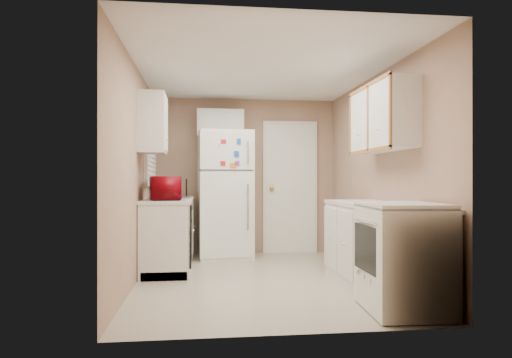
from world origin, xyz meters
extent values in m
plane|color=#C1B59B|center=(0.00, 0.00, 0.00)|extent=(3.80, 3.80, 0.00)
plane|color=white|center=(0.00, 0.00, 2.40)|extent=(3.80, 3.80, 0.00)
plane|color=tan|center=(-1.40, 0.00, 1.20)|extent=(3.80, 3.80, 0.00)
plane|color=tan|center=(1.40, 0.00, 1.20)|extent=(3.80, 3.80, 0.00)
plane|color=tan|center=(0.00, 1.90, 1.20)|extent=(2.80, 2.80, 0.00)
plane|color=tan|center=(0.00, -1.90, 1.20)|extent=(2.80, 2.80, 0.00)
cube|color=silver|center=(-1.10, 0.90, 0.45)|extent=(0.60, 1.80, 0.90)
cube|color=black|center=(-0.81, 0.30, 0.49)|extent=(0.03, 0.58, 0.72)
cube|color=gray|center=(-1.10, 1.05, 0.86)|extent=(0.54, 0.74, 0.16)
imported|color=maroon|center=(-1.11, 0.30, 1.05)|extent=(0.54, 0.36, 0.34)
imported|color=silver|center=(-1.15, 1.46, 1.00)|extent=(0.09, 0.09, 0.17)
cube|color=silver|center=(-1.36, 1.05, 1.60)|extent=(0.10, 0.98, 1.08)
cube|color=silver|center=(-1.25, 0.22, 1.80)|extent=(0.30, 0.45, 0.70)
cube|color=white|center=(-0.34, 1.54, 0.93)|extent=(0.82, 0.80, 1.85)
cube|color=silver|center=(-0.40, 1.75, 2.00)|extent=(0.70, 0.30, 0.40)
cube|color=white|center=(0.70, 1.86, 1.02)|extent=(0.86, 0.06, 2.08)
cube|color=silver|center=(1.10, -0.80, 0.45)|extent=(0.60, 2.00, 0.90)
cube|color=white|center=(1.05, -1.43, 0.47)|extent=(0.67, 0.81, 0.95)
cube|color=silver|center=(1.25, -0.50, 1.80)|extent=(0.30, 1.20, 0.70)
camera|label=1|loc=(-0.67, -5.19, 1.14)|focal=32.00mm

